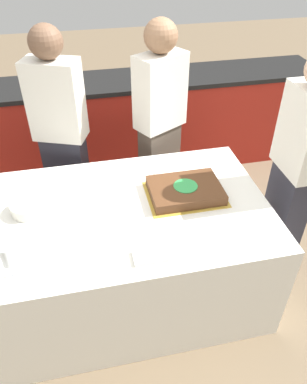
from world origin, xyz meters
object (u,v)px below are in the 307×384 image
object	(u,v)px
cake	(185,190)
wine_glass	(7,258)
person_standing_back	(62,137)
person_seated_right	(295,174)
person_cutting_cake	(160,126)
plate_stack	(28,207)

from	to	relation	value
cake	wine_glass	size ratio (longest dim) A/B	2.46
wine_glass	person_standing_back	bearing A→B (deg)	76.68
person_standing_back	person_seated_right	bearing A→B (deg)	173.03
wine_glass	person_cutting_cake	world-z (taller)	person_cutting_cake
wine_glass	person_seated_right	xyz separation A→B (m)	(1.70, 0.39, -0.04)
person_cutting_cake	plate_stack	bearing A→B (deg)	6.13
plate_stack	person_standing_back	distance (m)	0.71
wine_glass	person_cutting_cake	xyz separation A→B (m)	(1.00, 1.16, -0.02)
cake	wine_glass	world-z (taller)	wine_glass
person_seated_right	person_standing_back	distance (m)	1.62
plate_stack	person_cutting_cake	world-z (taller)	person_cutting_cake
person_cutting_cake	person_standing_back	size ratio (longest dim) A/B	1.00
person_seated_right	cake	bearing A→B (deg)	-94.64
plate_stack	cake	bearing A→B (deg)	-2.38
person_cutting_cake	cake	bearing A→B (deg)	60.86
person_standing_back	person_cutting_cake	bearing A→B (deg)	-158.69
plate_stack	person_cutting_cake	size ratio (longest dim) A/B	0.12
plate_stack	person_standing_back	bearing A→B (deg)	71.73
wine_glass	person_seated_right	distance (m)	1.75
wine_glass	person_standing_back	size ratio (longest dim) A/B	0.12
cake	person_seated_right	world-z (taller)	person_seated_right
cake	wine_glass	bearing A→B (deg)	-156.09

